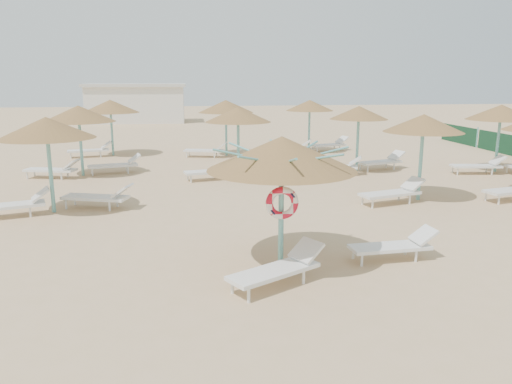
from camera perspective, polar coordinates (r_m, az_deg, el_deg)
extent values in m
plane|color=tan|center=(10.10, 2.09, -8.64)|extent=(120.00, 120.00, 0.00)
cylinder|color=#65AFAD|center=(9.91, 2.89, -2.40)|extent=(0.11, 0.11, 2.19)
cone|color=olive|center=(9.66, 2.96, 4.45)|extent=(2.92, 2.92, 0.66)
cylinder|color=#65AFAD|center=(9.70, 2.95, 3.00)|extent=(0.20, 0.20, 0.12)
cylinder|color=#65AFAD|center=(9.81, 6.84, 4.21)|extent=(1.32, 0.04, 0.34)
cylinder|color=#65AFAD|center=(10.22, 5.10, 4.60)|extent=(0.97, 0.97, 0.34)
cylinder|color=#65AFAD|center=(10.32, 2.28, 4.72)|extent=(0.04, 1.32, 0.34)
cylinder|color=#65AFAD|center=(10.06, -0.21, 4.51)|extent=(0.97, 0.97, 0.34)
cylinder|color=#65AFAD|center=(9.57, -1.01, 4.08)|extent=(1.32, 0.04, 0.34)
cylinder|color=#65AFAD|center=(9.13, 0.57, 3.65)|extent=(0.97, 0.97, 0.34)
cylinder|color=#65AFAD|center=(9.02, 3.74, 3.51)|extent=(0.04, 1.32, 0.34)
cylinder|color=#65AFAD|center=(9.31, 6.38, 3.75)|extent=(0.97, 0.97, 0.34)
torus|color=red|center=(9.75, 3.01, -1.26)|extent=(0.66, 0.15, 0.66)
cylinder|color=white|center=(8.58, -0.85, -11.73)|extent=(0.06, 0.06, 0.26)
cylinder|color=white|center=(8.93, -2.72, -10.73)|extent=(0.06, 0.06, 0.26)
cylinder|color=white|center=(9.34, 5.45, -9.67)|extent=(0.06, 0.06, 0.26)
cylinder|color=white|center=(9.66, 3.50, -8.85)|extent=(0.06, 0.06, 0.26)
cube|color=white|center=(9.12, 2.05, -9.05)|extent=(1.84, 1.41, 0.08)
cube|color=white|center=(9.54, 5.76, -6.64)|extent=(0.68, 0.72, 0.34)
cylinder|color=white|center=(10.35, 12.01, -7.67)|extent=(0.05, 0.05, 0.25)
cylinder|color=white|center=(10.73, 11.05, -6.87)|extent=(0.05, 0.05, 0.25)
cylinder|color=white|center=(10.87, 17.82, -7.00)|extent=(0.05, 0.05, 0.25)
cylinder|color=white|center=(11.23, 16.71, -6.28)|extent=(0.05, 0.05, 0.25)
cube|color=white|center=(10.78, 15.04, -6.10)|extent=(1.72, 0.67, 0.07)
cube|color=white|center=(11.06, 18.59, -4.68)|extent=(0.47, 0.56, 0.32)
cylinder|color=#65AFAD|center=(15.02, -22.43, 2.11)|extent=(0.11, 0.11, 2.30)
cone|color=olive|center=(14.86, -22.84, 6.80)|extent=(2.61, 2.61, 0.59)
cylinder|color=#65AFAD|center=(14.89, -22.76, 5.89)|extent=(0.20, 0.20, 0.12)
cylinder|color=white|center=(14.93, -24.40, -2.12)|extent=(0.06, 0.06, 0.28)
cylinder|color=white|center=(15.41, -24.44, -1.68)|extent=(0.06, 0.06, 0.28)
cube|color=white|center=(15.14, -26.56, -1.43)|extent=(2.00, 1.17, 0.08)
cube|color=white|center=(15.08, -23.43, -0.24)|extent=(0.64, 0.72, 0.36)
cylinder|color=white|center=(15.45, -20.89, -1.33)|extent=(0.06, 0.06, 0.28)
cylinder|color=white|center=(15.87, -19.98, -0.90)|extent=(0.06, 0.06, 0.28)
cylinder|color=white|center=(14.81, -16.40, -1.59)|extent=(0.06, 0.06, 0.28)
cylinder|color=white|center=(15.25, -15.57, -1.13)|extent=(0.06, 0.06, 0.28)
cube|color=white|center=(15.23, -17.88, -0.60)|extent=(2.00, 1.17, 0.08)
cube|color=white|center=(14.81, -15.03, 0.17)|extent=(0.64, 0.72, 0.36)
cylinder|color=#65AFAD|center=(20.42, -19.37, 4.96)|extent=(0.11, 0.11, 2.30)
cone|color=olive|center=(20.30, -19.63, 8.43)|extent=(2.74, 2.74, 0.62)
cylinder|color=#65AFAD|center=(20.31, -19.58, 7.75)|extent=(0.20, 0.20, 0.12)
cylinder|color=white|center=(20.62, -24.68, 1.73)|extent=(0.06, 0.06, 0.28)
cylinder|color=white|center=(21.04, -23.99, 2.00)|extent=(0.06, 0.06, 0.28)
cylinder|color=white|center=(19.96, -21.35, 1.70)|extent=(0.06, 0.06, 0.28)
cylinder|color=white|center=(20.40, -20.71, 1.97)|extent=(0.06, 0.06, 0.28)
cube|color=white|center=(20.40, -22.44, 2.35)|extent=(1.99, 1.06, 0.08)
cube|color=white|center=(19.97, -20.36, 3.01)|extent=(0.62, 0.70, 0.36)
cylinder|color=white|center=(20.36, -18.18, 2.14)|extent=(0.06, 0.06, 0.28)
cylinder|color=white|center=(20.85, -18.27, 2.38)|extent=(0.06, 0.06, 0.28)
cylinder|color=white|center=(20.48, -14.41, 2.44)|extent=(0.06, 0.06, 0.28)
cylinder|color=white|center=(20.97, -14.59, 2.67)|extent=(0.06, 0.06, 0.28)
cube|color=white|center=(20.63, -16.05, 2.93)|extent=(1.99, 1.06, 0.08)
cube|color=white|center=(20.69, -13.74, 3.76)|extent=(0.62, 0.70, 0.36)
cylinder|color=#65AFAD|center=(25.43, -16.14, 6.60)|extent=(0.11, 0.11, 2.30)
cone|color=olive|center=(25.33, -16.32, 9.40)|extent=(2.74, 2.74, 0.62)
cylinder|color=#65AFAD|center=(25.34, -16.29, 8.85)|extent=(0.20, 0.20, 0.12)
cylinder|color=white|center=(25.09, -20.41, 3.90)|extent=(0.06, 0.06, 0.28)
cylinder|color=white|center=(25.59, -20.40, 4.06)|extent=(0.06, 0.06, 0.28)
cylinder|color=white|center=(25.11, -17.32, 4.13)|extent=(0.06, 0.06, 0.28)
cylinder|color=white|center=(25.60, -17.38, 4.28)|extent=(0.06, 0.06, 0.28)
cube|color=white|center=(25.32, -18.62, 4.52)|extent=(1.99, 1.00, 0.08)
cube|color=white|center=(25.31, -16.74, 5.20)|extent=(0.60, 0.69, 0.36)
cylinder|color=#65AFAD|center=(18.96, -2.04, 5.12)|extent=(0.11, 0.11, 2.30)
cone|color=olive|center=(18.83, -2.07, 8.84)|extent=(2.47, 2.47, 0.56)
cylinder|color=#65AFAD|center=(18.85, -2.06, 8.14)|extent=(0.20, 0.20, 0.12)
cylinder|color=white|center=(18.21, -7.45, 1.48)|extent=(0.06, 0.06, 0.28)
cylinder|color=white|center=(18.69, -7.83, 1.76)|extent=(0.06, 0.06, 0.28)
cylinder|color=white|center=(18.58, -3.41, 1.79)|extent=(0.06, 0.06, 0.28)
cylinder|color=white|center=(19.04, -3.88, 2.06)|extent=(0.06, 0.06, 0.28)
cube|color=white|center=(18.62, -5.27, 2.35)|extent=(1.99, 1.06, 0.08)
cube|color=white|center=(18.83, -2.80, 3.24)|extent=(0.61, 0.70, 0.36)
cylinder|color=white|center=(19.39, -1.31, 2.28)|extent=(0.06, 0.06, 0.28)
cylinder|color=white|center=(19.88, -1.12, 2.54)|extent=(0.06, 0.06, 0.28)
cylinder|color=white|center=(19.26, 2.68, 2.20)|extent=(0.06, 0.06, 0.28)
cylinder|color=white|center=(19.75, 2.77, 2.46)|extent=(0.06, 0.06, 0.28)
cube|color=white|center=(19.51, 1.12, 2.88)|extent=(1.99, 1.06, 0.08)
cube|color=white|center=(19.42, 3.62, 3.53)|extent=(0.61, 0.70, 0.36)
cylinder|color=#65AFAD|center=(24.45, -3.43, 6.85)|extent=(0.11, 0.11, 2.30)
cone|color=olive|center=(24.35, -3.47, 9.76)|extent=(2.65, 2.65, 0.60)
cylinder|color=#65AFAD|center=(24.37, -3.46, 9.19)|extent=(0.20, 0.20, 0.12)
cylinder|color=white|center=(24.08, -7.93, 4.24)|extent=(0.06, 0.06, 0.28)
cylinder|color=white|center=(24.55, -7.64, 4.41)|extent=(0.06, 0.06, 0.28)
cylinder|color=white|center=(23.77, -4.77, 4.21)|extent=(0.06, 0.06, 0.28)
cylinder|color=white|center=(24.26, -4.54, 4.38)|extent=(0.06, 0.06, 0.28)
cube|color=white|center=(24.10, -5.95, 4.73)|extent=(1.99, 1.07, 0.08)
cube|color=white|center=(23.90, -3.96, 5.28)|extent=(0.62, 0.70, 0.36)
cylinder|color=#65AFAD|center=(16.16, 18.29, 3.13)|extent=(0.11, 0.11, 2.30)
cone|color=olive|center=(16.01, 18.60, 7.47)|extent=(2.40, 2.40, 0.54)
cylinder|color=#65AFAD|center=(16.03, 18.54, 6.65)|extent=(0.20, 0.20, 0.12)
cylinder|color=white|center=(14.88, 13.17, -1.33)|extent=(0.06, 0.06, 0.28)
cylinder|color=white|center=(15.27, 12.07, -0.91)|extent=(0.06, 0.06, 0.28)
cylinder|color=white|center=(15.70, 17.15, -0.83)|extent=(0.06, 0.06, 0.28)
cylinder|color=white|center=(16.08, 16.01, -0.44)|extent=(0.06, 0.06, 0.28)
cube|color=white|center=(15.51, 15.05, -0.18)|extent=(2.00, 1.11, 0.08)
cube|color=white|center=(15.99, 17.50, 0.93)|extent=(0.63, 0.71, 0.36)
cylinder|color=#65AFAD|center=(20.48, 11.52, 5.45)|extent=(0.11, 0.11, 2.30)
cone|color=olive|center=(20.37, 11.68, 8.88)|extent=(2.31, 2.31, 0.52)
cylinder|color=#65AFAD|center=(20.38, 11.65, 8.24)|extent=(0.20, 0.20, 0.12)
cylinder|color=white|center=(19.71, 6.42, 2.38)|extent=(0.06, 0.06, 0.28)
cylinder|color=white|center=(20.20, 6.52, 2.63)|extent=(0.06, 0.06, 0.28)
cylinder|color=white|center=(19.67, 10.35, 2.22)|extent=(0.06, 0.06, 0.28)
cylinder|color=white|center=(20.17, 10.35, 2.48)|extent=(0.06, 0.06, 0.28)
cube|color=white|center=(19.89, 8.79, 2.93)|extent=(2.00, 1.17, 0.08)
cube|color=white|center=(19.85, 11.27, 3.51)|extent=(0.65, 0.72, 0.36)
cylinder|color=white|center=(20.60, 12.65, 2.60)|extent=(0.06, 0.06, 0.28)
cylinder|color=white|center=(20.99, 11.82, 2.82)|extent=(0.06, 0.06, 0.28)
cylinder|color=white|center=(21.45, 15.50, 2.84)|extent=(0.06, 0.06, 0.28)
cylinder|color=white|center=(21.83, 14.65, 3.05)|extent=(0.06, 0.06, 0.28)
cube|color=white|center=(21.26, 13.97, 3.33)|extent=(2.00, 1.17, 0.08)
cube|color=white|center=(21.77, 15.74, 4.09)|extent=(0.65, 0.72, 0.36)
cylinder|color=#65AFAD|center=(25.59, 6.09, 7.07)|extent=(0.11, 0.11, 2.30)
cone|color=olive|center=(25.50, 6.15, 9.82)|extent=(2.39, 2.39, 0.54)
cylinder|color=#65AFAD|center=(25.51, 6.14, 9.31)|extent=(0.20, 0.20, 0.12)
cylinder|color=white|center=(24.92, 1.91, 4.64)|extent=(0.06, 0.06, 0.28)
cylinder|color=white|center=(25.41, 2.05, 4.80)|extent=(0.06, 0.06, 0.28)
cylinder|color=white|center=(24.80, 5.01, 4.56)|extent=(0.06, 0.06, 0.28)
cylinder|color=white|center=(25.29, 5.09, 4.72)|extent=(0.06, 0.06, 0.28)
cube|color=white|center=(25.06, 3.80, 5.08)|extent=(2.00, 1.14, 0.08)
cube|color=white|center=(24.97, 5.76, 5.57)|extent=(0.64, 0.71, 0.36)
cylinder|color=white|center=(25.65, 7.00, 4.79)|extent=(0.06, 0.06, 0.28)
cylinder|color=white|center=(26.07, 6.43, 4.93)|extent=(0.06, 0.06, 0.28)
cylinder|color=white|center=(26.37, 9.53, 4.93)|extent=(0.06, 0.06, 0.28)
cylinder|color=white|center=(26.78, 8.93, 5.07)|extent=(0.06, 0.06, 0.28)
cube|color=white|center=(26.25, 8.23, 5.33)|extent=(2.00, 1.14, 0.08)
cube|color=white|center=(26.68, 9.80, 5.92)|extent=(0.64, 0.71, 0.36)
cylinder|color=white|center=(16.62, 26.00, -0.84)|extent=(0.06, 0.06, 0.28)
cylinder|color=white|center=(16.95, 24.79, -0.47)|extent=(0.06, 0.06, 0.28)
cylinder|color=#65AFAD|center=(22.35, 25.90, 5.02)|extent=(0.11, 0.11, 2.30)
cone|color=olive|center=(22.24, 26.21, 8.18)|extent=(2.67, 2.67, 0.60)
cylinder|color=#65AFAD|center=(22.26, 26.15, 7.57)|extent=(0.20, 0.20, 0.12)
cylinder|color=white|center=(21.03, 22.05, 2.17)|extent=(0.06, 0.06, 0.28)
cylinder|color=white|center=(21.48, 21.56, 2.42)|extent=(0.06, 0.06, 0.28)
cylinder|color=white|center=(21.58, 25.37, 2.12)|extent=(0.06, 0.06, 0.28)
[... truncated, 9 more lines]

